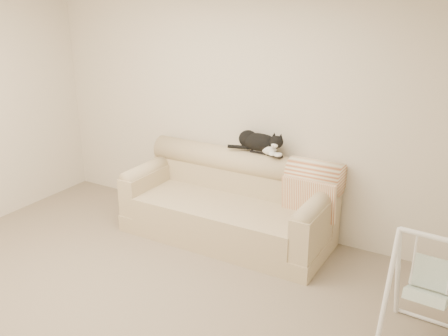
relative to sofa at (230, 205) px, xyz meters
name	(u,v)px	position (x,y,z in m)	size (l,w,h in m)	color
ground_plane	(130,311)	(-0.03, -1.62, -0.35)	(5.00, 5.00, 0.00)	#7D6D58
room_shell	(117,134)	(-0.03, -1.62, 1.18)	(5.04, 4.04, 2.60)	beige
sofa	(230,205)	(0.00, 0.00, 0.00)	(2.20, 0.93, 0.90)	tan
remote_a	(258,152)	(0.21, 0.24, 0.56)	(0.18, 0.05, 0.03)	black
remote_b	(275,156)	(0.41, 0.22, 0.56)	(0.18, 0.08, 0.02)	black
tuxedo_cat	(260,142)	(0.22, 0.25, 0.66)	(0.63, 0.26, 0.25)	black
throw_blanket	(315,180)	(0.85, 0.23, 0.37)	(0.55, 0.38, 0.58)	#BC683B
baby_swing	(428,290)	(2.12, -0.79, 0.10)	(0.58, 0.61, 0.90)	white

